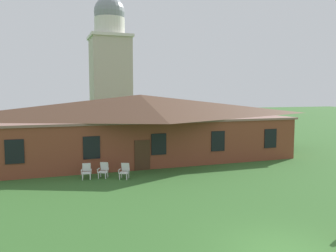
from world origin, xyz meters
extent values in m
plane|color=#336028|center=(0.00, 0.00, 0.00)|extent=(200.00, 200.00, 0.00)
cube|color=brown|center=(0.00, 18.50, 1.60)|extent=(23.14, 10.00, 3.20)
cube|color=#8C6458|center=(0.00, 18.50, 3.28)|extent=(23.60, 10.20, 0.16)
pyramid|color=#4C3323|center=(0.00, 18.50, 4.28)|extent=(24.06, 10.40, 1.83)
cube|color=black|center=(-9.26, 13.47, 1.76)|extent=(1.10, 0.06, 1.50)
cube|color=black|center=(-4.63, 13.47, 1.76)|extent=(1.10, 0.06, 1.50)
cube|color=black|center=(0.00, 13.47, 1.76)|extent=(1.10, 0.06, 1.50)
cube|color=black|center=(4.63, 13.47, 1.76)|extent=(1.10, 0.06, 1.50)
cube|color=black|center=(9.26, 13.47, 1.76)|extent=(1.10, 0.06, 1.50)
cube|color=#422819|center=(-1.20, 13.47, 1.05)|extent=(1.10, 0.06, 2.10)
cube|color=#BCB29E|center=(0.52, 35.27, 6.11)|extent=(4.80, 4.80, 12.22)
cube|color=silver|center=(0.52, 35.27, 12.40)|extent=(5.18, 5.18, 0.36)
cylinder|color=silver|center=(0.52, 35.27, 13.68)|extent=(3.80, 3.80, 2.20)
sphere|color=gray|center=(0.52, 35.27, 15.46)|extent=(3.88, 3.88, 3.88)
cube|color=white|center=(-4.93, 11.96, 0.18)|extent=(0.06, 0.06, 0.36)
cube|color=white|center=(-5.38, 12.03, 0.18)|extent=(0.06, 0.06, 0.36)
cube|color=white|center=(-4.86, 12.40, 0.18)|extent=(0.06, 0.06, 0.36)
cube|color=white|center=(-5.32, 12.47, 0.18)|extent=(0.06, 0.06, 0.36)
cube|color=white|center=(-5.12, 12.21, 0.39)|extent=(0.61, 0.60, 0.05)
cube|color=white|center=(-5.08, 12.52, 0.69)|extent=(0.54, 0.27, 0.54)
cube|color=white|center=(-4.84, 12.15, 0.58)|extent=(0.13, 0.47, 0.03)
cube|color=white|center=(-4.87, 11.99, 0.47)|extent=(0.05, 0.05, 0.22)
cube|color=white|center=(-5.41, 12.24, 0.58)|extent=(0.13, 0.47, 0.03)
cube|color=white|center=(-5.44, 12.08, 0.47)|extent=(0.05, 0.05, 0.22)
cube|color=white|center=(-4.00, 11.87, 0.18)|extent=(0.07, 0.07, 0.36)
cube|color=white|center=(-4.41, 12.07, 0.18)|extent=(0.07, 0.07, 0.36)
cube|color=white|center=(-3.80, 12.27, 0.18)|extent=(0.07, 0.07, 0.36)
cube|color=white|center=(-4.22, 12.47, 0.18)|extent=(0.07, 0.07, 0.36)
cube|color=white|center=(-4.11, 12.17, 0.39)|extent=(0.71, 0.70, 0.05)
cube|color=white|center=(-3.97, 12.45, 0.69)|extent=(0.54, 0.40, 0.54)
cube|color=white|center=(-3.85, 12.02, 0.58)|extent=(0.26, 0.45, 0.03)
cube|color=white|center=(-3.93, 11.88, 0.47)|extent=(0.05, 0.05, 0.22)
cube|color=white|center=(-4.38, 12.28, 0.58)|extent=(0.26, 0.45, 0.03)
cube|color=white|center=(-4.45, 12.13, 0.47)|extent=(0.05, 0.05, 0.22)
cube|color=silver|center=(-2.81, 11.19, 0.18)|extent=(0.07, 0.07, 0.36)
cube|color=silver|center=(-3.21, 11.41, 0.18)|extent=(0.07, 0.07, 0.36)
cube|color=silver|center=(-2.60, 11.58, 0.18)|extent=(0.07, 0.07, 0.36)
cube|color=silver|center=(-3.00, 11.80, 0.18)|extent=(0.07, 0.07, 0.36)
cube|color=silver|center=(-2.91, 11.50, 0.39)|extent=(0.72, 0.71, 0.05)
cube|color=silver|center=(-2.76, 11.77, 0.69)|extent=(0.54, 0.41, 0.54)
cube|color=silver|center=(-2.66, 11.34, 0.58)|extent=(0.28, 0.44, 0.03)
cube|color=silver|center=(-2.74, 11.20, 0.47)|extent=(0.05, 0.05, 0.22)
cube|color=silver|center=(-3.17, 11.62, 0.58)|extent=(0.28, 0.44, 0.03)
cube|color=silver|center=(-3.25, 11.48, 0.47)|extent=(0.05, 0.05, 0.22)
camera|label=1|loc=(-7.31, -9.19, 5.31)|focal=36.79mm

